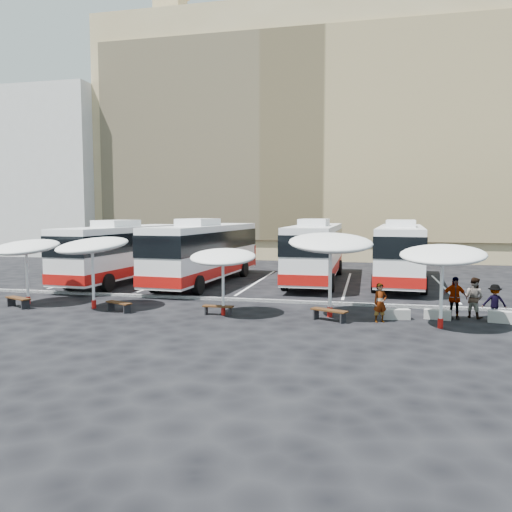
% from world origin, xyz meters
% --- Properties ---
extents(ground, '(120.00, 120.00, 0.00)m').
position_xyz_m(ground, '(0.00, 0.00, 0.00)').
color(ground, black).
rests_on(ground, ground).
extents(sandstone_building, '(42.00, 18.25, 29.60)m').
position_xyz_m(sandstone_building, '(0.00, 31.87, 12.63)').
color(sandstone_building, tan).
rests_on(sandstone_building, ground).
extents(apartment_block, '(14.00, 14.00, 18.00)m').
position_xyz_m(apartment_block, '(-28.00, 28.00, 9.00)').
color(apartment_block, silver).
rests_on(apartment_block, ground).
extents(curb_divider, '(34.00, 0.25, 0.15)m').
position_xyz_m(curb_divider, '(0.00, 0.50, 0.07)').
color(curb_divider, black).
rests_on(curb_divider, ground).
extents(bay_lines, '(24.15, 12.00, 0.01)m').
position_xyz_m(bay_lines, '(0.00, 8.00, 0.01)').
color(bay_lines, white).
rests_on(bay_lines, ground).
extents(bus_0, '(3.79, 13.41, 4.20)m').
position_xyz_m(bus_0, '(-8.80, 6.22, 2.15)').
color(bus_0, white).
rests_on(bus_0, ground).
extents(bus_1, '(3.87, 13.75, 4.31)m').
position_xyz_m(bus_1, '(-3.25, 6.57, 2.20)').
color(bus_1, white).
rests_on(bus_1, ground).
extents(bus_2, '(3.17, 13.48, 4.28)m').
position_xyz_m(bus_2, '(3.80, 9.09, 2.19)').
color(bus_2, white).
rests_on(bus_2, ground).
extents(bus_3, '(3.75, 13.49, 4.23)m').
position_xyz_m(bus_3, '(9.38, 9.26, 2.16)').
color(bus_3, white).
rests_on(bus_3, ground).
extents(sunshade_0, '(3.59, 3.63, 3.43)m').
position_xyz_m(sunshade_0, '(-9.76, -2.72, 2.92)').
color(sunshade_0, white).
rests_on(sunshade_0, ground).
extents(sunshade_1, '(4.54, 4.56, 3.63)m').
position_xyz_m(sunshade_1, '(-5.82, -3.04, 3.08)').
color(sunshade_1, white).
rests_on(sunshade_1, ground).
extents(sunshade_2, '(3.33, 3.36, 3.15)m').
position_xyz_m(sunshade_2, '(0.86, -3.22, 2.67)').
color(sunshade_2, white).
rests_on(sunshade_2, ground).
extents(sunshade_3, '(4.49, 4.53, 3.93)m').
position_xyz_m(sunshade_3, '(5.66, -2.51, 3.34)').
color(sunshade_3, white).
rests_on(sunshade_3, ground).
extents(sunshade_4, '(4.07, 4.11, 3.52)m').
position_xyz_m(sunshade_4, '(10.23, -3.75, 2.99)').
color(sunshade_4, white).
rests_on(sunshade_4, ground).
extents(wood_bench_0, '(1.68, 1.05, 0.50)m').
position_xyz_m(wood_bench_0, '(-9.59, -3.68, 0.39)').
color(wood_bench_0, black).
rests_on(wood_bench_0, ground).
extents(wood_bench_1, '(1.53, 0.98, 0.46)m').
position_xyz_m(wood_bench_1, '(-4.22, -3.52, 0.35)').
color(wood_bench_1, black).
rests_on(wood_bench_1, ground).
extents(wood_bench_2, '(1.43, 0.39, 0.44)m').
position_xyz_m(wood_bench_2, '(0.62, -3.26, 0.33)').
color(wood_bench_2, black).
rests_on(wood_bench_2, ground).
extents(wood_bench_3, '(1.68, 1.09, 0.51)m').
position_xyz_m(wood_bench_3, '(5.70, -3.41, 0.39)').
color(wood_bench_3, black).
rests_on(wood_bench_3, ground).
extents(conc_bench_0, '(1.25, 0.65, 0.45)m').
position_xyz_m(conc_bench_0, '(8.55, -2.38, 0.22)').
color(conc_bench_0, gray).
rests_on(conc_bench_0, ground).
extents(conc_bench_1, '(1.18, 0.58, 0.42)m').
position_xyz_m(conc_bench_1, '(10.34, -2.00, 0.21)').
color(conc_bench_1, gray).
rests_on(conc_bench_1, ground).
extents(conc_bench_2, '(1.40, 0.71, 0.50)m').
position_xyz_m(conc_bench_2, '(13.04, -2.15, 0.25)').
color(conc_bench_2, gray).
rests_on(conc_bench_2, ground).
extents(passenger_0, '(0.73, 0.63, 1.68)m').
position_xyz_m(passenger_0, '(7.85, -3.15, 0.84)').
color(passenger_0, black).
rests_on(passenger_0, ground).
extents(passenger_1, '(1.12, 1.09, 1.82)m').
position_xyz_m(passenger_1, '(11.96, -1.34, 0.91)').
color(passenger_1, black).
rests_on(passenger_1, ground).
extents(passenger_2, '(1.13, 0.52, 1.89)m').
position_xyz_m(passenger_2, '(11.05, -1.76, 0.94)').
color(passenger_2, black).
rests_on(passenger_2, ground).
extents(passenger_3, '(1.02, 0.61, 1.55)m').
position_xyz_m(passenger_3, '(12.77, -1.45, 0.78)').
color(passenger_3, black).
rests_on(passenger_3, ground).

